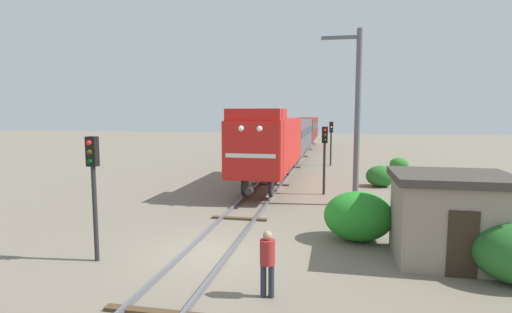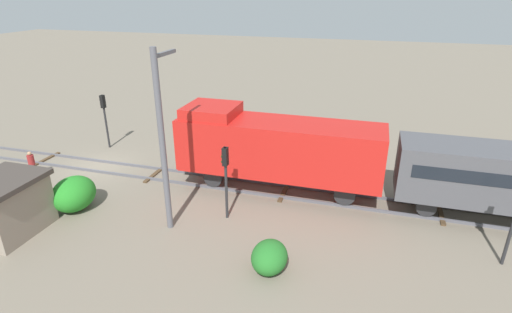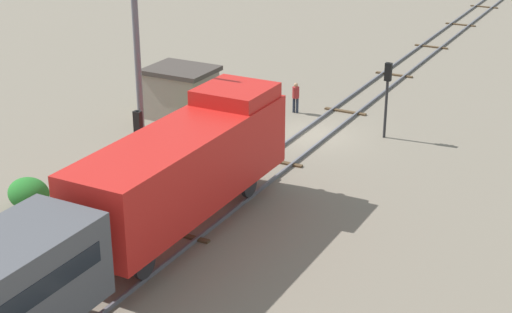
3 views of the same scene
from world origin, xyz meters
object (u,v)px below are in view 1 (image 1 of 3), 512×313
at_px(passenger_car_leading, 292,134).
at_px(worker_near_track, 267,258).
at_px(traffic_signal_far, 331,135).
at_px(locomotive, 269,142).
at_px(relay_hut, 450,217).
at_px(traffic_signal_near, 93,175).
at_px(traffic_signal_mid, 325,147).
at_px(catenary_mast, 356,114).
at_px(passenger_car_trailing, 304,128).

relative_size(passenger_car_leading, worker_near_track, 8.24).
relative_size(passenger_car_leading, traffic_signal_far, 3.72).
bearing_deg(locomotive, relay_hut, -55.72).
xyz_separation_m(traffic_signal_near, traffic_signal_mid, (6.60, 11.52, -0.05)).
height_order(worker_near_track, catenary_mast, catenary_mast).
relative_size(passenger_car_trailing, traffic_signal_near, 3.62).
distance_m(locomotive, traffic_signal_far, 11.32).
xyz_separation_m(locomotive, traffic_signal_near, (-3.20, -13.16, -0.07)).
bearing_deg(locomotive, traffic_signal_mid, -25.71).
bearing_deg(catenary_mast, worker_near_track, -103.55).
bearing_deg(traffic_signal_far, passenger_car_trailing, 101.82).
xyz_separation_m(passenger_car_trailing, relay_hut, (7.50, -38.94, -1.13)).
distance_m(traffic_signal_near, traffic_signal_far, 24.84).
bearing_deg(relay_hut, traffic_signal_mid, 113.64).
bearing_deg(traffic_signal_near, traffic_signal_mid, 60.19).
bearing_deg(relay_hut, passenger_car_leading, 107.13).
height_order(locomotive, catenary_mast, catenary_mast).
bearing_deg(traffic_signal_near, locomotive, 76.33).
relative_size(locomotive, passenger_car_trailing, 0.83).
bearing_deg(traffic_signal_mid, traffic_signal_near, -119.81).
relative_size(passenger_car_leading, traffic_signal_mid, 3.69).
bearing_deg(passenger_car_leading, traffic_signal_near, -96.89).
distance_m(locomotive, passenger_car_trailing, 27.94).
distance_m(passenger_car_trailing, catenary_mast, 32.35).
distance_m(traffic_signal_mid, relay_hut, 10.30).
relative_size(traffic_signal_near, worker_near_track, 2.27).
relative_size(passenger_car_trailing, worker_near_track, 8.24).
relative_size(locomotive, traffic_signal_near, 3.00).
bearing_deg(traffic_signal_near, passenger_car_leading, 83.11).
relative_size(traffic_signal_near, traffic_signal_far, 1.03).
distance_m(passenger_car_leading, traffic_signal_mid, 15.35).
bearing_deg(traffic_signal_mid, passenger_car_trailing, 96.56).
height_order(passenger_car_leading, passenger_car_trailing, same).
xyz_separation_m(traffic_signal_far, relay_hut, (3.90, -21.74, -1.24)).
bearing_deg(catenary_mast, traffic_signal_mid, 123.44).
bearing_deg(worker_near_track, locomotive, -147.76).
xyz_separation_m(locomotive, passenger_car_trailing, (0.00, 27.94, -0.25)).
relative_size(traffic_signal_near, traffic_signal_mid, 1.02).
bearing_deg(catenary_mast, locomotive, 141.21).
xyz_separation_m(locomotive, traffic_signal_far, (3.60, 10.73, -0.14)).
height_order(passenger_car_trailing, traffic_signal_mid, passenger_car_trailing).
bearing_deg(locomotive, passenger_car_trailing, 90.00).
bearing_deg(locomotive, traffic_signal_far, 71.45).
bearing_deg(catenary_mast, traffic_signal_near, -131.55).
xyz_separation_m(passenger_car_trailing, traffic_signal_mid, (3.40, -29.57, 0.12)).
relative_size(traffic_signal_far, relay_hut, 1.07).
xyz_separation_m(locomotive, catenary_mast, (4.94, -3.97, 1.74)).
xyz_separation_m(passenger_car_trailing, traffic_signal_near, (-3.20, -41.09, 0.18)).
relative_size(worker_near_track, catenary_mast, 0.20).
xyz_separation_m(traffic_signal_mid, catenary_mast, (1.54, -2.33, 1.86)).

